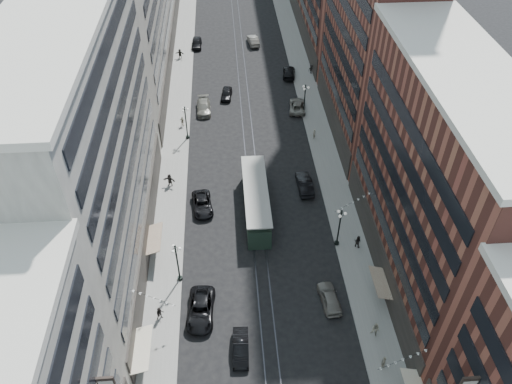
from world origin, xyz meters
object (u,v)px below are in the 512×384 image
object	(u,v)px
pedestrian_5	(170,180)
lamppost_sw_far	(177,262)
pedestrian_2	(160,313)
pedestrian_4	(384,362)
pedestrian_6	(182,121)
pedestrian_8	(314,134)
car_2	(201,309)
car_14	(253,40)
car_8	(204,107)
car_5	(241,348)
streetcar	(256,201)
car_7	(202,204)
pedestrian_extra_1	(376,330)
lamppost_sw_mid	(186,122)
car_4	(329,298)
car_13	(226,94)
pedestrian_9	(311,69)
pedestrian_7	(358,241)
pedestrian_extra_0	(180,54)
lamppost_se_far	(339,226)
lamppost_se_mid	(305,99)
car_9	(197,43)
car_11	(297,106)
car_12	(289,72)

from	to	relation	value
pedestrian_5	lamppost_sw_far	bearing A→B (deg)	-63.14
pedestrian_2	pedestrian_4	distance (m)	22.59
pedestrian_4	pedestrian_6	xyz separation A→B (m)	(-20.60, 42.27, 0.01)
pedestrian_8	lamppost_sw_far	bearing A→B (deg)	24.62
car_2	pedestrian_4	world-z (taller)	pedestrian_4
car_2	car_14	world-z (taller)	car_14
car_8	car_5	bearing A→B (deg)	-86.40
streetcar	car_7	bearing A→B (deg)	171.55
car_8	pedestrian_extra_1	distance (m)	46.42
lamppost_sw_mid	car_4	distance (m)	35.09
pedestrian_2	car_13	xyz separation A→B (m)	(7.96, 43.57, -0.26)
pedestrian_4	pedestrian_9	bearing A→B (deg)	16.85
lamppost_sw_mid	pedestrian_7	size ratio (longest dim) A/B	3.28
pedestrian_extra_0	lamppost_se_far	bearing A→B (deg)	-53.03
lamppost_sw_mid	pedestrian_extra_1	world-z (taller)	lamppost_sw_mid
car_5	pedestrian_5	size ratio (longest dim) A/B	2.42
streetcar	pedestrian_2	distance (m)	18.95
pedestrian_2	car_14	distance (m)	65.07
lamppost_sw_mid	lamppost_se_mid	bearing A→B (deg)	15.20
lamppost_se_mid	pedestrian_8	bearing A→B (deg)	-84.02
pedestrian_extra_0	car_9	bearing A→B (deg)	72.26
car_5	car_9	world-z (taller)	car_9
lamppost_se_far	pedestrian_extra_0	xyz separation A→B (m)	(-20.64, 49.37, -2.05)
lamppost_se_mid	pedestrian_4	xyz separation A→B (m)	(1.34, -43.94, -2.15)
pedestrian_extra_1	lamppost_se_far	bearing A→B (deg)	134.68
lamppost_se_mid	pedestrian_extra_0	distance (m)	29.78
lamppost_sw_far	car_9	distance (m)	58.28
pedestrian_5	pedestrian_6	world-z (taller)	pedestrian_5
car_2	pedestrian_extra_0	size ratio (longest dim) A/B	3.26
car_8	car_11	distance (m)	15.22
lamppost_se_mid	car_2	world-z (taller)	lamppost_se_mid
car_7	car_9	xyz separation A→B (m)	(-1.60, 46.78, 0.08)
lamppost_se_mid	pedestrian_extra_0	xyz separation A→B (m)	(-20.64, 21.37, -2.05)
car_13	pedestrian_extra_1	xyz separation A→B (m)	(13.62, -47.05, 0.31)
car_13	lamppost_se_mid	bearing A→B (deg)	-20.86
pedestrian_5	pedestrian_6	distance (m)	14.24
car_9	car_12	size ratio (longest dim) A/B	0.92
lamppost_sw_mid	pedestrian_6	xyz separation A→B (m)	(-0.86, 3.32, -2.14)
lamppost_sw_mid	pedestrian_6	distance (m)	4.04
lamppost_se_far	car_12	world-z (taller)	lamppost_se_far
pedestrian_8	lamppost_se_far	bearing A→B (deg)	59.49
lamppost_se_far	car_5	size ratio (longest dim) A/B	1.25
pedestrian_5	pedestrian_9	world-z (taller)	pedestrian_5
car_8	car_9	xyz separation A→B (m)	(-1.59, 23.68, 0.02)
lamppost_se_mid	pedestrian_extra_0	size ratio (longest dim) A/B	3.08
pedestrian_2	pedestrian_extra_0	world-z (taller)	pedestrian_extra_0
car_12	car_13	size ratio (longest dim) A/B	1.21
pedestrian_7	lamppost_sw_far	bearing A→B (deg)	44.58
car_13	car_14	size ratio (longest dim) A/B	0.86
lamppost_se_mid	car_4	distance (m)	36.29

